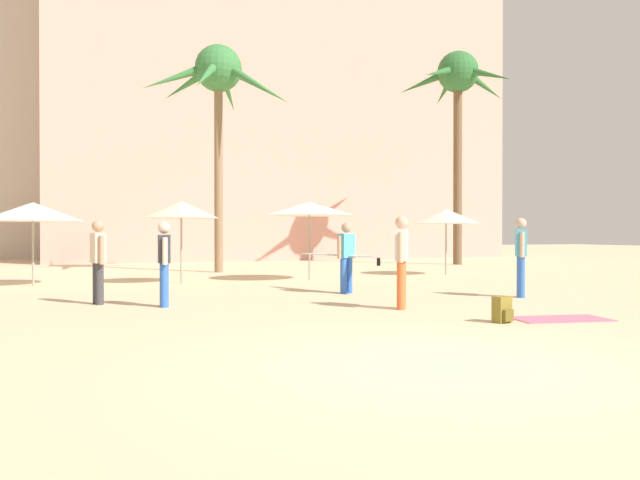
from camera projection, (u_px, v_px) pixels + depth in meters
The scene contains 15 objects.
ground at pixel (447, 367), 6.77m from camera, with size 120.00×120.00×0.00m, color beige.
hotel_pink at pixel (271, 105), 38.91m from camera, with size 25.76×11.72×18.74m, color #DB9989.
palm_tree_far_left at pixel (218, 82), 23.22m from camera, with size 5.59×5.03×8.38m.
palm_tree_left at pixel (457, 87), 29.06m from camera, with size 5.36×5.39×9.83m.
cafe_umbrella_1 at pixel (309, 209), 19.23m from camera, with size 2.76×2.76×2.40m.
cafe_umbrella_2 at pixel (33, 212), 17.13m from camera, with size 2.63×2.63×2.28m.
cafe_umbrella_3 at pixel (446, 216), 21.76m from camera, with size 2.36×2.36×2.28m.
cafe_umbrella_5 at pixel (181, 210), 18.07m from camera, with size 2.14×2.14×2.37m.
beach_towel at pixel (560, 319), 10.50m from camera, with size 1.56×0.82×0.01m, color #EF6684.
backpack at pixel (503, 310), 10.11m from camera, with size 0.34×0.30×0.42m.
person_far_right at pixel (345, 255), 15.14m from camera, with size 1.35×2.99×1.69m.
person_near_left at pixel (401, 258), 11.92m from camera, with size 0.41×0.56×1.76m.
person_mid_center at pixel (521, 254), 14.12m from camera, with size 0.42×0.55×1.78m.
person_far_left at pixel (164, 260), 12.27m from camera, with size 0.26×0.61×1.67m.
person_mid_right at pixel (98, 258), 12.72m from camera, with size 0.31×0.61×1.70m.
Camera 1 is at (-3.81, -5.74, 1.43)m, focal length 35.44 mm.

